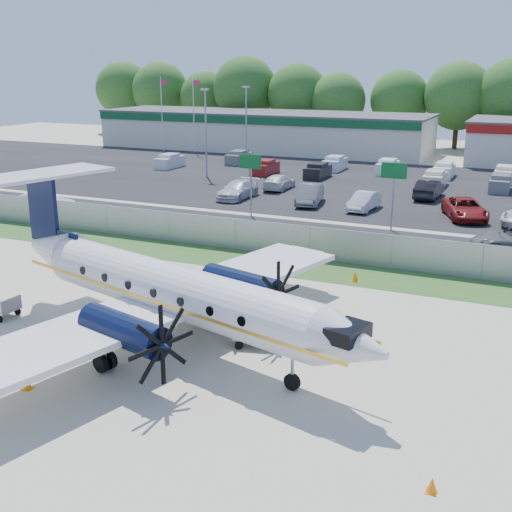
% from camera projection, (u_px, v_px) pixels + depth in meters
% --- Properties ---
extents(ground, '(170.00, 170.00, 0.00)m').
position_uv_depth(ground, '(198.00, 345.00, 26.93)').
color(ground, '#BBB49E').
rests_on(ground, ground).
extents(grass_verge, '(170.00, 4.00, 0.02)m').
position_uv_depth(grass_verge, '(298.00, 267.00, 37.43)').
color(grass_verge, '#2D561E').
rests_on(grass_verge, ground).
extents(access_road, '(170.00, 8.00, 0.02)m').
position_uv_depth(access_road, '(334.00, 239.00, 43.56)').
color(access_road, black).
rests_on(access_road, ground).
extents(parking_lot, '(170.00, 32.00, 0.02)m').
position_uv_depth(parking_lot, '(399.00, 188.00, 61.95)').
color(parking_lot, black).
rests_on(parking_lot, ground).
extents(perimeter_fence, '(120.00, 0.06, 1.99)m').
position_uv_depth(perimeter_fence, '(310.00, 242.00, 38.90)').
color(perimeter_fence, gray).
rests_on(perimeter_fence, ground).
extents(building_west, '(46.40, 12.40, 5.24)m').
position_uv_depth(building_west, '(262.00, 131.00, 89.83)').
color(building_west, beige).
rests_on(building_west, ground).
extents(sign_left, '(1.80, 0.26, 5.00)m').
position_uv_depth(sign_left, '(251.00, 170.00, 49.09)').
color(sign_left, gray).
rests_on(sign_left, ground).
extents(sign_mid, '(1.80, 0.26, 5.00)m').
position_uv_depth(sign_mid, '(394.00, 180.00, 44.79)').
color(sign_mid, gray).
rests_on(sign_mid, ground).
extents(flagpole_west, '(1.06, 0.12, 10.00)m').
position_uv_depth(flagpole_west, '(162.00, 109.00, 87.53)').
color(flagpole_west, silver).
rests_on(flagpole_west, ground).
extents(flagpole_east, '(1.06, 0.12, 10.00)m').
position_uv_depth(flagpole_east, '(194.00, 110.00, 85.57)').
color(flagpole_east, silver).
rests_on(flagpole_east, ground).
extents(light_pole_nw, '(0.90, 0.35, 9.09)m').
position_uv_depth(light_pole_nw, '(206.00, 127.00, 66.53)').
color(light_pole_nw, gray).
rests_on(light_pole_nw, ground).
extents(light_pole_sw, '(0.90, 0.35, 9.09)m').
position_uv_depth(light_pole_sw, '(246.00, 120.00, 75.29)').
color(light_pole_sw, gray).
rests_on(light_pole_sw, ground).
extents(tree_line, '(112.00, 6.00, 14.00)m').
position_uv_depth(tree_line, '(449.00, 148.00, 91.72)').
color(tree_line, '#275619').
rests_on(tree_line, ground).
extents(aircraft, '(20.77, 20.30, 6.34)m').
position_uv_depth(aircraft, '(168.00, 289.00, 26.42)').
color(aircraft, silver).
rests_on(aircraft, ground).
extents(pushback_tug, '(3.04, 2.36, 1.53)m').
position_uv_depth(pushback_tug, '(190.00, 300.00, 30.05)').
color(pushback_tug, silver).
rests_on(pushback_tug, ground).
extents(baggage_cart_far, '(2.19, 1.64, 1.03)m').
position_uv_depth(baggage_cart_far, '(257.00, 335.00, 26.83)').
color(baggage_cart_far, gray).
rests_on(baggage_cart_far, ground).
extents(cone_nose, '(0.32, 0.32, 0.46)m').
position_uv_depth(cone_nose, '(432.00, 485.00, 17.59)').
color(cone_nose, orange).
rests_on(cone_nose, ground).
extents(cone_port_wing, '(0.36, 0.36, 0.51)m').
position_uv_depth(cone_port_wing, '(27.00, 383.00, 23.22)').
color(cone_port_wing, orange).
rests_on(cone_port_wing, ground).
extents(cone_starboard_wing, '(0.42, 0.42, 0.59)m').
position_uv_depth(cone_starboard_wing, '(355.00, 276.00, 34.88)').
color(cone_starboard_wing, orange).
rests_on(cone_starboard_wing, ground).
extents(road_car_west, '(5.48, 3.35, 1.70)m').
position_uv_depth(road_car_west, '(43.00, 214.00, 50.93)').
color(road_car_west, silver).
rests_on(road_car_west, ground).
extents(parked_car_a, '(2.26, 5.40, 1.56)m').
position_uv_depth(parked_car_a, '(238.00, 198.00, 56.92)').
color(parked_car_a, silver).
rests_on(parked_car_a, ground).
extents(parked_car_b, '(2.67, 5.34, 1.68)m').
position_uv_depth(parked_car_b, '(310.00, 204.00, 54.53)').
color(parked_car_b, '#595B5E').
rests_on(parked_car_b, ground).
extents(parked_car_c, '(1.95, 4.59, 1.47)m').
position_uv_depth(parked_car_c, '(364.00, 210.00, 52.29)').
color(parked_car_c, silver).
rests_on(parked_car_c, ground).
extents(parked_car_d, '(4.40, 6.25, 1.58)m').
position_uv_depth(parked_car_d, '(464.00, 219.00, 49.35)').
color(parked_car_d, maroon).
rests_on(parked_car_d, ground).
extents(parked_car_f, '(2.05, 4.88, 1.41)m').
position_uv_depth(parked_car_f, '(279.00, 189.00, 61.17)').
color(parked_car_f, silver).
rests_on(parked_car_f, ground).
extents(parked_car_g, '(1.96, 5.17, 1.69)m').
position_uv_depth(parked_car_g, '(428.00, 198.00, 56.95)').
color(parked_car_g, black).
rests_on(parked_car_g, ground).
extents(far_parking_rows, '(56.00, 10.00, 1.60)m').
position_uv_depth(far_parking_rows, '(409.00, 180.00, 66.33)').
color(far_parking_rows, gray).
rests_on(far_parking_rows, ground).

